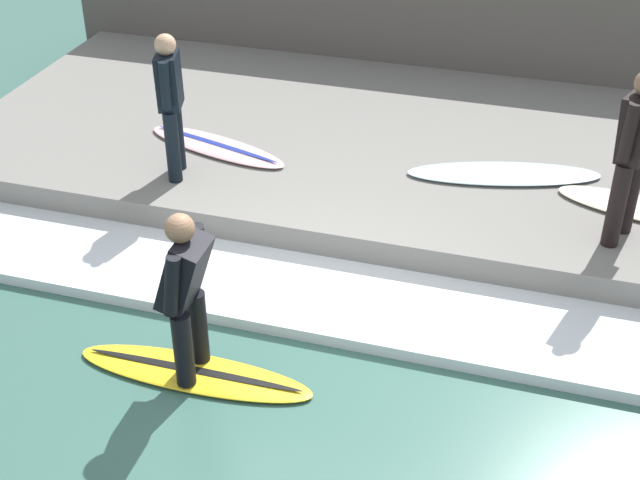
# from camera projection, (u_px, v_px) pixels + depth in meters

# --- Properties ---
(ground_plane) EXTENTS (28.00, 28.00, 0.00)m
(ground_plane) POSITION_uv_depth(u_px,v_px,m) (295.00, 354.00, 7.54)
(ground_plane) COLOR #386056
(concrete_ledge) EXTENTS (4.40, 9.79, 0.38)m
(concrete_ledge) POSITION_uv_depth(u_px,v_px,m) (390.00, 151.00, 10.29)
(concrete_ledge) COLOR slate
(concrete_ledge) RESTS_ON ground_plane
(back_wall) EXTENTS (0.50, 10.28, 1.63)m
(back_wall) POSITION_uv_depth(u_px,v_px,m) (433.00, 29.00, 11.92)
(back_wall) COLOR #544F49
(back_wall) RESTS_ON ground_plane
(wave_foam_crest) EXTENTS (1.16, 9.30, 0.11)m
(wave_foam_crest) POSITION_uv_depth(u_px,v_px,m) (321.00, 298.00, 8.13)
(wave_foam_crest) COLOR silver
(wave_foam_crest) RESTS_ON ground_plane
(surfboard_riding) EXTENTS (0.49, 2.04, 0.07)m
(surfboard_riding) POSITION_uv_depth(u_px,v_px,m) (194.00, 373.00, 7.30)
(surfboard_riding) COLOR yellow
(surfboard_riding) RESTS_ON ground_plane
(surfer_riding) EXTENTS (0.55, 0.40, 1.48)m
(surfer_riding) POSITION_uv_depth(u_px,v_px,m) (186.00, 288.00, 6.84)
(surfer_riding) COLOR black
(surfer_riding) RESTS_ON surfboard_riding
(surfer_waiting_near) EXTENTS (0.54, 0.39, 1.67)m
(surfer_waiting_near) POSITION_uv_depth(u_px,v_px,m) (634.00, 148.00, 7.89)
(surfer_waiting_near) COLOR black
(surfer_waiting_near) RESTS_ON concrete_ledge
(surfer_waiting_far) EXTENTS (0.50, 0.31, 1.54)m
(surfer_waiting_far) POSITION_uv_depth(u_px,v_px,m) (171.00, 98.00, 8.98)
(surfer_waiting_far) COLOR black
(surfer_waiting_far) RESTS_ON concrete_ledge
(surfboard_waiting_far) EXTENTS (0.94, 1.87, 0.07)m
(surfboard_waiting_far) POSITION_uv_depth(u_px,v_px,m) (216.00, 146.00, 9.92)
(surfboard_waiting_far) COLOR beige
(surfboard_waiting_far) RESTS_ON concrete_ledge
(surfboard_spare) EXTENTS (1.04, 2.11, 0.06)m
(surfboard_spare) POSITION_uv_depth(u_px,v_px,m) (504.00, 174.00, 9.39)
(surfboard_spare) COLOR silver
(surfboard_spare) RESTS_ON concrete_ledge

